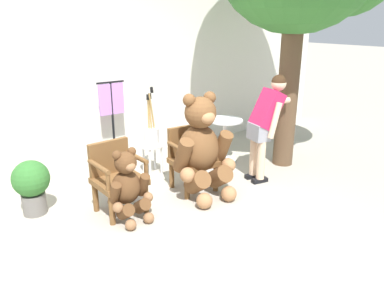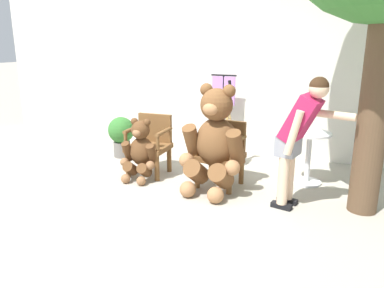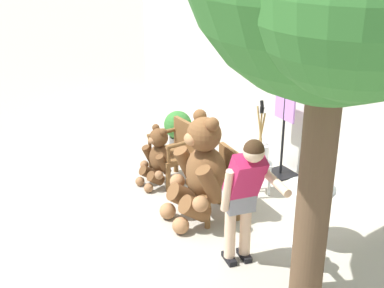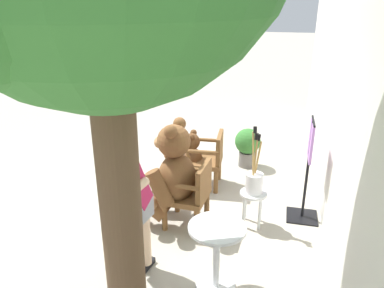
# 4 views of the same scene
# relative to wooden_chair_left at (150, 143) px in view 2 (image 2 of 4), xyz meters

# --- Properties ---
(ground_plane) EXTENTS (60.00, 60.00, 0.00)m
(ground_plane) POSITION_rel_wooden_chair_left_xyz_m (0.56, -0.67, -0.46)
(ground_plane) COLOR #A8A091
(back_wall) EXTENTS (10.00, 0.16, 2.80)m
(back_wall) POSITION_rel_wooden_chair_left_xyz_m (0.56, 1.73, 0.94)
(back_wall) COLOR silver
(back_wall) RESTS_ON ground
(wooden_chair_left) EXTENTS (0.59, 0.56, 0.86)m
(wooden_chair_left) POSITION_rel_wooden_chair_left_xyz_m (0.00, 0.00, 0.00)
(wooden_chair_left) COLOR brown
(wooden_chair_left) RESTS_ON ground
(wooden_chair_right) EXTENTS (0.60, 0.56, 0.86)m
(wooden_chair_right) POSITION_rel_wooden_chair_left_xyz_m (1.11, -0.00, 0.00)
(wooden_chair_right) COLOR brown
(wooden_chair_right) RESTS_ON ground
(teddy_bear_large) EXTENTS (0.83, 0.81, 1.38)m
(teddy_bear_large) POSITION_rel_wooden_chair_left_xyz_m (1.10, -0.26, 0.22)
(teddy_bear_large) COLOR brown
(teddy_bear_large) RESTS_ON ground
(teddy_bear_small) EXTENTS (0.52, 0.51, 0.87)m
(teddy_bear_small) POSITION_rel_wooden_chair_left_xyz_m (0.01, -0.29, -0.04)
(teddy_bear_small) COLOR brown
(teddy_bear_small) RESTS_ON ground
(person_visitor) EXTENTS (0.82, 0.48, 1.53)m
(person_visitor) POSITION_rel_wooden_chair_left_xyz_m (2.15, -0.37, 0.45)
(person_visitor) COLOR black
(person_visitor) RESTS_ON ground
(white_stool) EXTENTS (0.34, 0.34, 0.46)m
(white_stool) POSITION_rel_wooden_chair_left_xyz_m (0.93, 0.77, -0.11)
(white_stool) COLOR silver
(white_stool) RESTS_ON ground
(brush_bucket) EXTENTS (0.22, 0.22, 0.88)m
(brush_bucket) POSITION_rel_wooden_chair_left_xyz_m (0.93, 0.77, 0.17)
(brush_bucket) COLOR white
(brush_bucket) RESTS_ON white_stool
(round_side_table) EXTENTS (0.56, 0.56, 0.72)m
(round_side_table) POSITION_rel_wooden_chair_left_xyz_m (2.17, 0.52, -0.01)
(round_side_table) COLOR silver
(round_side_table) RESTS_ON ground
(potted_plant) EXTENTS (0.44, 0.44, 0.68)m
(potted_plant) POSITION_rel_wooden_chair_left_xyz_m (-0.87, 0.51, -0.07)
(potted_plant) COLOR slate
(potted_plant) RESTS_ON ground
(clothing_display_stand) EXTENTS (0.44, 0.40, 1.36)m
(clothing_display_stand) POSITION_rel_wooden_chair_left_xyz_m (0.61, 1.41, 0.26)
(clothing_display_stand) COLOR black
(clothing_display_stand) RESTS_ON ground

